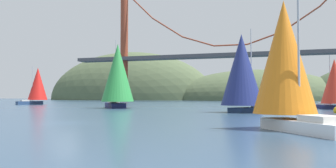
{
  "coord_description": "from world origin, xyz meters",
  "views": [
    {
      "loc": [
        16.05,
        -23.94,
        2.14
      ],
      "look_at": [
        0.0,
        26.0,
        3.86
      ],
      "focal_mm": 37.58,
      "sensor_mm": 36.0,
      "label": 1
    }
  ],
  "objects_px": {
    "sailboat_navy_sail": "(242,71)",
    "sailboat_white_mainsail": "(286,83)",
    "sailboat_green_sail": "(117,74)",
    "sailboat_orange_sail": "(286,62)",
    "sailboat_scarlet_sail": "(334,83)",
    "sailboat_red_spinnaker": "(37,85)"
  },
  "relations": [
    {
      "from": "sailboat_red_spinnaker",
      "to": "sailboat_orange_sail",
      "type": "height_order",
      "value": "sailboat_red_spinnaker"
    },
    {
      "from": "sailboat_navy_sail",
      "to": "sailboat_white_mainsail",
      "type": "bearing_deg",
      "value": 70.52
    },
    {
      "from": "sailboat_white_mainsail",
      "to": "sailboat_scarlet_sail",
      "type": "height_order",
      "value": "sailboat_white_mainsail"
    },
    {
      "from": "sailboat_orange_sail",
      "to": "sailboat_navy_sail",
      "type": "height_order",
      "value": "sailboat_navy_sail"
    },
    {
      "from": "sailboat_white_mainsail",
      "to": "sailboat_scarlet_sail",
      "type": "relative_size",
      "value": 1.07
    },
    {
      "from": "sailboat_white_mainsail",
      "to": "sailboat_navy_sail",
      "type": "height_order",
      "value": "sailboat_navy_sail"
    },
    {
      "from": "sailboat_scarlet_sail",
      "to": "sailboat_green_sail",
      "type": "distance_m",
      "value": 34.79
    },
    {
      "from": "sailboat_scarlet_sail",
      "to": "sailboat_green_sail",
      "type": "bearing_deg",
      "value": -169.92
    },
    {
      "from": "sailboat_white_mainsail",
      "to": "sailboat_scarlet_sail",
      "type": "xyz_separation_m",
      "value": [
        7.04,
        -0.64,
        -0.07
      ]
    },
    {
      "from": "sailboat_navy_sail",
      "to": "sailboat_green_sail",
      "type": "relative_size",
      "value": 0.92
    },
    {
      "from": "sailboat_green_sail",
      "to": "sailboat_orange_sail",
      "type": "bearing_deg",
      "value": -49.0
    },
    {
      "from": "sailboat_orange_sail",
      "to": "sailboat_navy_sail",
      "type": "xyz_separation_m",
      "value": [
        -4.94,
        21.85,
        0.95
      ]
    },
    {
      "from": "sailboat_white_mainsail",
      "to": "sailboat_navy_sail",
      "type": "xyz_separation_m",
      "value": [
        -5.48,
        -15.5,
        1.05
      ]
    },
    {
      "from": "sailboat_orange_sail",
      "to": "sailboat_navy_sail",
      "type": "bearing_deg",
      "value": 102.73
    },
    {
      "from": "sailboat_red_spinnaker",
      "to": "sailboat_navy_sail",
      "type": "xyz_separation_m",
      "value": [
        51.21,
        -25.7,
        0.42
      ]
    },
    {
      "from": "sailboat_navy_sail",
      "to": "sailboat_green_sail",
      "type": "bearing_deg",
      "value": 157.97
    },
    {
      "from": "sailboat_red_spinnaker",
      "to": "sailboat_navy_sail",
      "type": "distance_m",
      "value": 57.3
    },
    {
      "from": "sailboat_scarlet_sail",
      "to": "sailboat_navy_sail",
      "type": "bearing_deg",
      "value": -130.13
    },
    {
      "from": "sailboat_red_spinnaker",
      "to": "sailboat_green_sail",
      "type": "distance_m",
      "value": 34.04
    },
    {
      "from": "sailboat_white_mainsail",
      "to": "sailboat_orange_sail",
      "type": "distance_m",
      "value": 37.36
    },
    {
      "from": "sailboat_orange_sail",
      "to": "sailboat_green_sail",
      "type": "distance_m",
      "value": 40.61
    },
    {
      "from": "sailboat_white_mainsail",
      "to": "sailboat_orange_sail",
      "type": "height_order",
      "value": "sailboat_white_mainsail"
    }
  ]
}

